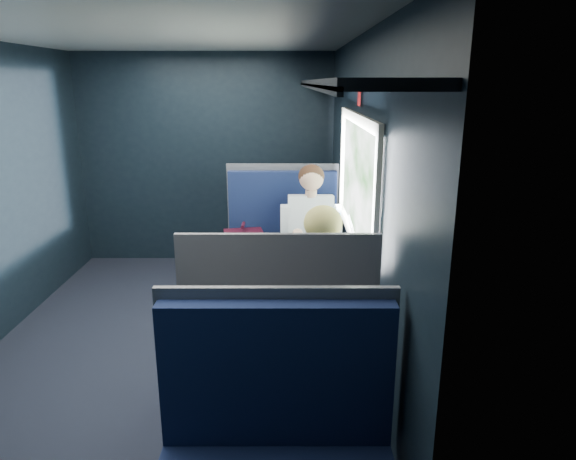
{
  "coord_description": "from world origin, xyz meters",
  "views": [
    {
      "loc": [
        0.9,
        -3.59,
        1.99
      ],
      "look_at": [
        0.9,
        0.0,
        0.95
      ],
      "focal_mm": 32.0,
      "sensor_mm": 36.0,
      "label": 1
    }
  ],
  "objects_px": {
    "woman": "(321,297)",
    "cup": "(334,238)",
    "man": "(311,233)",
    "table": "(306,267)",
    "seat_row_front": "(283,232)",
    "bottle_small": "(338,229)",
    "seat_bay_far": "(280,358)",
    "seat_bay_near": "(281,259)",
    "laptop": "(344,243)"
  },
  "relations": [
    {
      "from": "woman",
      "to": "bottle_small",
      "type": "xyz_separation_m",
      "value": [
        0.21,
        1.12,
        0.11
      ]
    },
    {
      "from": "man",
      "to": "bottle_small",
      "type": "xyz_separation_m",
      "value": [
        0.21,
        -0.29,
        0.12
      ]
    },
    {
      "from": "seat_bay_near",
      "to": "laptop",
      "type": "relative_size",
      "value": 3.66
    },
    {
      "from": "seat_bay_near",
      "to": "man",
      "type": "xyz_separation_m",
      "value": [
        0.27,
        -0.17,
        0.3
      ]
    },
    {
      "from": "woman",
      "to": "bottle_small",
      "type": "distance_m",
      "value": 1.14
    },
    {
      "from": "seat_bay_near",
      "to": "bottle_small",
      "type": "height_order",
      "value": "seat_bay_near"
    },
    {
      "from": "man",
      "to": "woman",
      "type": "xyz_separation_m",
      "value": [
        0.0,
        -1.41,
        0.01
      ]
    },
    {
      "from": "seat_bay_near",
      "to": "woman",
      "type": "relative_size",
      "value": 0.95
    },
    {
      "from": "seat_bay_far",
      "to": "man",
      "type": "xyz_separation_m",
      "value": [
        0.25,
        1.57,
        0.3
      ]
    },
    {
      "from": "table",
      "to": "woman",
      "type": "height_order",
      "value": "woman"
    },
    {
      "from": "table",
      "to": "seat_bay_near",
      "type": "bearing_deg",
      "value": 102.83
    },
    {
      "from": "seat_bay_far",
      "to": "cup",
      "type": "xyz_separation_m",
      "value": [
        0.42,
        1.22,
        0.37
      ]
    },
    {
      "from": "seat_row_front",
      "to": "cup",
      "type": "distance_m",
      "value": 1.56
    },
    {
      "from": "seat_row_front",
      "to": "laptop",
      "type": "height_order",
      "value": "seat_row_front"
    },
    {
      "from": "table",
      "to": "bottle_small",
      "type": "distance_m",
      "value": 0.53
    },
    {
      "from": "seat_bay_far",
      "to": "cup",
      "type": "bearing_deg",
      "value": 71.05
    },
    {
      "from": "man",
      "to": "seat_row_front",
      "type": "bearing_deg",
      "value": 102.83
    },
    {
      "from": "seat_bay_far",
      "to": "woman",
      "type": "relative_size",
      "value": 0.95
    },
    {
      "from": "seat_row_front",
      "to": "table",
      "type": "bearing_deg",
      "value": -84.2
    },
    {
      "from": "seat_bay_near",
      "to": "woman",
      "type": "bearing_deg",
      "value": -80.43
    },
    {
      "from": "seat_row_front",
      "to": "bottle_small",
      "type": "relative_size",
      "value": 4.98
    },
    {
      "from": "laptop",
      "to": "cup",
      "type": "xyz_separation_m",
      "value": [
        -0.06,
        0.21,
        -0.02
      ]
    },
    {
      "from": "table",
      "to": "seat_row_front",
      "type": "distance_m",
      "value": 1.82
    },
    {
      "from": "woman",
      "to": "cup",
      "type": "relative_size",
      "value": 14.86
    },
    {
      "from": "seat_row_front",
      "to": "laptop",
      "type": "bearing_deg",
      "value": -74.04
    },
    {
      "from": "seat_bay_near",
      "to": "woman",
      "type": "xyz_separation_m",
      "value": [
        0.27,
        -1.58,
        0.31
      ]
    },
    {
      "from": "cup",
      "to": "man",
      "type": "bearing_deg",
      "value": 115.2
    },
    {
      "from": "cup",
      "to": "table",
      "type": "bearing_deg",
      "value": -124.52
    },
    {
      "from": "seat_row_front",
      "to": "man",
      "type": "relative_size",
      "value": 0.88
    },
    {
      "from": "man",
      "to": "cup",
      "type": "relative_size",
      "value": 14.86
    },
    {
      "from": "seat_row_front",
      "to": "seat_bay_far",
      "type": "bearing_deg",
      "value": -90.0
    },
    {
      "from": "table",
      "to": "woman",
      "type": "bearing_deg",
      "value": -84.55
    },
    {
      "from": "laptop",
      "to": "cup",
      "type": "bearing_deg",
      "value": 105.5
    },
    {
      "from": "seat_bay_far",
      "to": "cup",
      "type": "distance_m",
      "value": 1.34
    },
    {
      "from": "seat_bay_near",
      "to": "cup",
      "type": "xyz_separation_m",
      "value": [
        0.43,
        -0.53,
        0.36
      ]
    },
    {
      "from": "man",
      "to": "table",
      "type": "bearing_deg",
      "value": -95.52
    },
    {
      "from": "laptop",
      "to": "man",
      "type": "bearing_deg",
      "value": 111.7
    },
    {
      "from": "seat_bay_near",
      "to": "seat_bay_far",
      "type": "relative_size",
      "value": 1.0
    },
    {
      "from": "seat_bay_near",
      "to": "seat_bay_far",
      "type": "xyz_separation_m",
      "value": [
        0.02,
        -1.75,
        -0.01
      ]
    },
    {
      "from": "bottle_small",
      "to": "woman",
      "type": "bearing_deg",
      "value": -100.43
    },
    {
      "from": "table",
      "to": "laptop",
      "type": "distance_m",
      "value": 0.35
    },
    {
      "from": "seat_bay_near",
      "to": "bottle_small",
      "type": "relative_size",
      "value": 5.41
    },
    {
      "from": "table",
      "to": "woman",
      "type": "relative_size",
      "value": 0.76
    },
    {
      "from": "bottle_small",
      "to": "cup",
      "type": "distance_m",
      "value": 0.1
    },
    {
      "from": "table",
      "to": "bottle_small",
      "type": "bearing_deg",
      "value": 56.45
    },
    {
      "from": "seat_row_front",
      "to": "bottle_small",
      "type": "xyz_separation_m",
      "value": [
        0.46,
        -1.38,
        0.43
      ]
    },
    {
      "from": "laptop",
      "to": "bottle_small",
      "type": "height_order",
      "value": "laptop"
    },
    {
      "from": "seat_row_front",
      "to": "cup",
      "type": "xyz_separation_m",
      "value": [
        0.42,
        -1.45,
        0.37
      ]
    },
    {
      "from": "seat_bay_far",
      "to": "man",
      "type": "distance_m",
      "value": 1.62
    },
    {
      "from": "seat_bay_far",
      "to": "laptop",
      "type": "xyz_separation_m",
      "value": [
        0.48,
        1.0,
        0.39
      ]
    }
  ]
}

